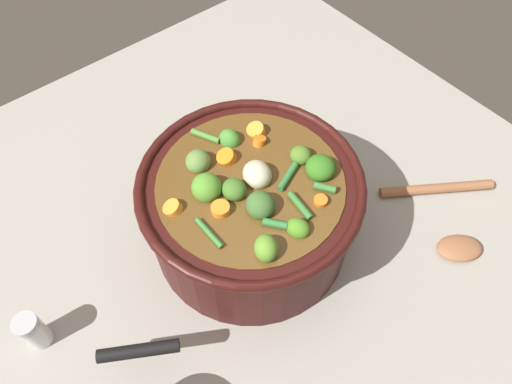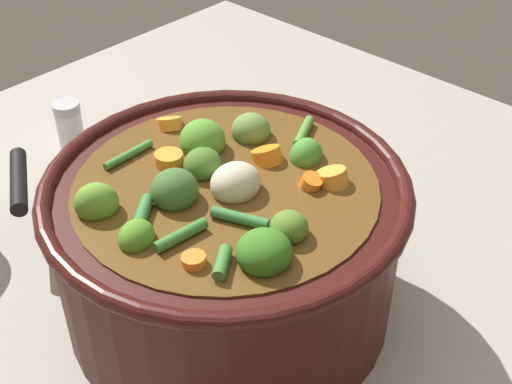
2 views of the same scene
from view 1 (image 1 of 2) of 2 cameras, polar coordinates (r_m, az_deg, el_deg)
The scene contains 4 objects.
ground_plane at distance 0.78m, azimuth -0.58°, elevation -5.11°, with size 1.10×1.10×0.00m, color #9E998E.
cooking_pot at distance 0.71m, azimuth -0.63°, elevation -1.92°, with size 0.33×0.33×0.17m.
wooden_spoon at distance 0.85m, azimuth 22.25°, elevation -3.03°, with size 0.20×0.20×0.02m.
salt_shaker at distance 0.75m, azimuth -25.39°, elevation -14.96°, with size 0.03×0.03×0.07m.
Camera 1 is at (-0.24, -0.30, 0.68)m, focal length 33.00 mm.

